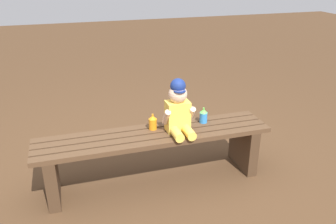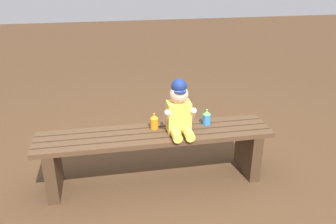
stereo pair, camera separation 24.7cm
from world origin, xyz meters
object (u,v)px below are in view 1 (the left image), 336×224
Objects in this scene: child_figure at (178,109)px; sippy_cup_left at (153,122)px; sippy_cup_right at (203,116)px; park_bench at (155,148)px.

child_figure is 3.26× the size of sippy_cup_left.
child_figure reaches higher than sippy_cup_right.
child_figure is at bearing -160.03° from sippy_cup_right.
child_figure reaches higher than sippy_cup_left.
child_figure is (0.18, -0.02, 0.30)m from park_bench.
park_bench is at bearing -95.31° from sippy_cup_left.
sippy_cup_left is at bearing 84.69° from park_bench.
sippy_cup_left is at bearing 153.44° from child_figure.
park_bench is 0.20m from sippy_cup_left.
child_figure is at bearing -4.83° from park_bench.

